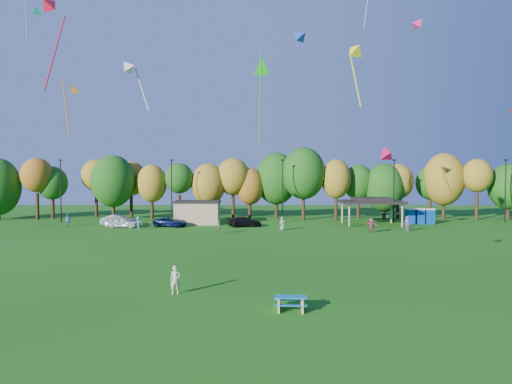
{
  "coord_description": "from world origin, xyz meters",
  "views": [
    {
      "loc": [
        -1.6,
        -25.51,
        6.69
      ],
      "look_at": [
        -1.72,
        6.0,
        5.59
      ],
      "focal_mm": 32.0,
      "sensor_mm": 36.0,
      "label": 1
    }
  ],
  "objects_px": {
    "porta_potties": "(420,216)",
    "car_c": "(171,222)",
    "picnic_table": "(290,302)",
    "kite_flyer": "(175,280)",
    "car_d": "(244,222)",
    "car_a": "(122,222)",
    "car_b": "(119,221)"
  },
  "relations": [
    {
      "from": "porta_potties",
      "to": "car_d",
      "type": "height_order",
      "value": "porta_potties"
    },
    {
      "from": "car_c",
      "to": "porta_potties",
      "type": "bearing_deg",
      "value": -64.24
    },
    {
      "from": "porta_potties",
      "to": "car_b",
      "type": "distance_m",
      "value": 41.41
    },
    {
      "from": "porta_potties",
      "to": "car_b",
      "type": "relative_size",
      "value": 0.82
    },
    {
      "from": "picnic_table",
      "to": "kite_flyer",
      "type": "distance_m",
      "value": 7.02
    },
    {
      "from": "porta_potties",
      "to": "car_d",
      "type": "distance_m",
      "value": 24.73
    },
    {
      "from": "car_a",
      "to": "car_b",
      "type": "height_order",
      "value": "car_b"
    },
    {
      "from": "kite_flyer",
      "to": "car_c",
      "type": "height_order",
      "value": "kite_flyer"
    },
    {
      "from": "picnic_table",
      "to": "car_b",
      "type": "relative_size",
      "value": 0.37
    },
    {
      "from": "car_b",
      "to": "car_d",
      "type": "relative_size",
      "value": 1.01
    },
    {
      "from": "car_a",
      "to": "car_c",
      "type": "height_order",
      "value": "car_a"
    },
    {
      "from": "car_d",
      "to": "porta_potties",
      "type": "bearing_deg",
      "value": -96.97
    },
    {
      "from": "car_d",
      "to": "picnic_table",
      "type": "bearing_deg",
      "value": 169.75
    },
    {
      "from": "kite_flyer",
      "to": "car_a",
      "type": "bearing_deg",
      "value": 94.39
    },
    {
      "from": "car_b",
      "to": "car_c",
      "type": "xyz_separation_m",
      "value": [
        7.07,
        -0.66,
        -0.11
      ]
    },
    {
      "from": "porta_potties",
      "to": "car_b",
      "type": "xyz_separation_m",
      "value": [
        -41.3,
        -2.98,
        -0.34
      ]
    },
    {
      "from": "car_a",
      "to": "car_b",
      "type": "relative_size",
      "value": 0.91
    },
    {
      "from": "car_a",
      "to": "car_c",
      "type": "distance_m",
      "value": 6.19
    },
    {
      "from": "picnic_table",
      "to": "car_a",
      "type": "distance_m",
      "value": 41.06
    },
    {
      "from": "car_c",
      "to": "car_d",
      "type": "distance_m",
      "value": 9.78
    },
    {
      "from": "car_b",
      "to": "car_c",
      "type": "height_order",
      "value": "car_b"
    },
    {
      "from": "car_d",
      "to": "car_a",
      "type": "bearing_deg",
      "value": 78.99
    },
    {
      "from": "car_d",
      "to": "car_b",
      "type": "bearing_deg",
      "value": 72.39
    },
    {
      "from": "picnic_table",
      "to": "car_c",
      "type": "distance_m",
      "value": 39.73
    },
    {
      "from": "car_b",
      "to": "car_a",
      "type": "bearing_deg",
      "value": -159.86
    },
    {
      "from": "porta_potties",
      "to": "picnic_table",
      "type": "xyz_separation_m",
      "value": [
        -21.08,
        -41.13,
        -0.69
      ]
    },
    {
      "from": "car_b",
      "to": "car_c",
      "type": "relative_size",
      "value": 0.99
    },
    {
      "from": "picnic_table",
      "to": "porta_potties",
      "type": "bearing_deg",
      "value": 65.9
    },
    {
      "from": "car_a",
      "to": "car_b",
      "type": "bearing_deg",
      "value": 29.65
    },
    {
      "from": "kite_flyer",
      "to": "porta_potties",
      "type": "bearing_deg",
      "value": 37.4
    },
    {
      "from": "porta_potties",
      "to": "car_c",
      "type": "distance_m",
      "value": 34.43
    },
    {
      "from": "picnic_table",
      "to": "car_c",
      "type": "height_order",
      "value": "car_c"
    }
  ]
}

